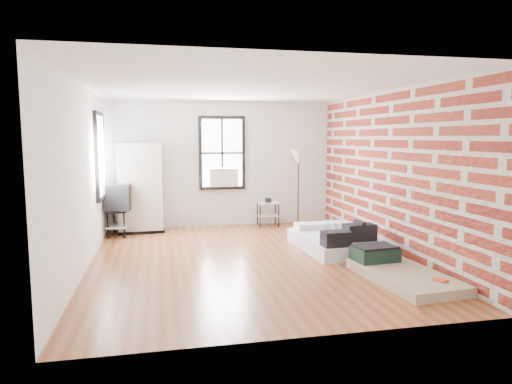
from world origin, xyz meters
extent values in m
plane|color=brown|center=(0.00, 0.00, 0.00)|extent=(6.00, 6.00, 0.00)
cube|color=silver|center=(0.00, 3.00, 1.40)|extent=(5.00, 0.01, 2.80)
cube|color=silver|center=(0.00, -3.00, 1.40)|extent=(5.00, 0.01, 2.80)
cube|color=silver|center=(-2.50, 0.00, 1.40)|extent=(0.01, 6.00, 2.80)
cube|color=maroon|center=(2.50, 0.00, 1.40)|extent=(0.02, 6.00, 2.80)
cube|color=white|center=(0.00, 0.00, 2.80)|extent=(5.00, 6.00, 0.01)
cube|color=white|center=(0.00, 2.95, 1.65)|extent=(0.90, 0.02, 1.50)
cube|color=black|center=(-0.48, 2.97, 1.65)|extent=(0.07, 0.08, 1.64)
cube|color=black|center=(0.48, 2.97, 1.65)|extent=(0.07, 0.08, 1.64)
cube|color=black|center=(0.00, 2.97, 2.44)|extent=(0.90, 0.08, 0.07)
cube|color=black|center=(0.00, 2.97, 0.86)|extent=(0.90, 0.08, 0.07)
cube|color=black|center=(0.00, 2.94, 1.65)|extent=(0.04, 0.02, 1.50)
cube|color=black|center=(0.00, 2.94, 1.65)|extent=(0.90, 0.02, 0.04)
cube|color=silver|center=(0.00, 2.83, 1.12)|extent=(0.62, 0.30, 0.40)
cube|color=white|center=(-2.45, 1.80, 1.65)|extent=(0.02, 0.90, 1.50)
cube|color=black|center=(-2.47, 1.32, 1.65)|extent=(0.08, 0.07, 1.64)
cube|color=black|center=(-2.47, 2.29, 1.65)|extent=(0.08, 0.07, 1.64)
cube|color=black|center=(-2.47, 1.80, 2.44)|extent=(0.08, 0.90, 0.07)
cube|color=black|center=(-2.47, 1.80, 0.86)|extent=(0.08, 0.90, 0.07)
cube|color=black|center=(-2.44, 1.80, 1.65)|extent=(0.02, 0.04, 1.50)
cube|color=black|center=(-2.44, 1.80, 1.65)|extent=(0.02, 0.90, 0.04)
cube|color=white|center=(1.75, 0.39, 0.12)|extent=(1.42, 1.87, 0.24)
cube|color=white|center=(1.43, 1.08, 0.29)|extent=(0.54, 0.36, 0.11)
cube|color=white|center=(2.00, 1.12, 0.29)|extent=(0.54, 0.36, 0.11)
cube|color=black|center=(1.96, -0.03, 0.38)|extent=(0.54, 0.33, 0.28)
cylinder|color=black|center=(1.96, -0.03, 0.54)|extent=(0.09, 0.34, 0.08)
cube|color=black|center=(1.41, -0.34, 0.36)|extent=(0.47, 0.31, 0.25)
cylinder|color=#9FB5CD|center=(1.66, 0.34, 0.34)|extent=(0.07, 0.07, 0.21)
cylinder|color=#175DA3|center=(1.66, 0.34, 0.46)|extent=(0.03, 0.03, 0.03)
cube|color=tan|center=(1.95, -1.56, 0.07)|extent=(1.06, 1.80, 0.14)
cube|color=black|center=(1.80, -0.93, 0.24)|extent=(0.67, 0.51, 0.20)
cube|color=black|center=(1.80, -0.93, 0.35)|extent=(0.63, 0.47, 0.04)
cube|color=#C03A1E|center=(2.18, -2.04, 0.15)|extent=(0.18, 0.21, 0.02)
cube|color=black|center=(-1.78, 2.65, 0.03)|extent=(0.97, 0.57, 0.06)
cube|color=beige|center=(-1.78, 2.65, 0.97)|extent=(0.92, 0.53, 1.82)
cylinder|color=black|center=(0.79, 2.56, 0.27)|extent=(0.02, 0.02, 0.53)
cylinder|color=black|center=(1.21, 2.55, 0.27)|extent=(0.02, 0.02, 0.53)
cylinder|color=black|center=(0.79, 2.89, 0.27)|extent=(0.02, 0.02, 0.53)
cylinder|color=black|center=(1.22, 2.88, 0.27)|extent=(0.02, 0.02, 0.53)
cube|color=silver|center=(1.00, 2.72, 0.53)|extent=(0.49, 0.40, 0.02)
cube|color=silver|center=(1.00, 2.72, 0.24)|extent=(0.47, 0.38, 0.02)
cube|color=black|center=(1.00, 2.72, 0.59)|extent=(0.12, 0.18, 0.10)
cylinder|color=#312010|center=(1.62, 2.42, 0.01)|extent=(0.25, 0.25, 0.03)
cylinder|color=#312010|center=(1.62, 2.42, 0.77)|extent=(0.03, 0.03, 1.50)
cone|color=tan|center=(1.62, 2.42, 1.57)|extent=(0.37, 0.37, 0.33)
cylinder|color=black|center=(-2.41, 2.10, 0.26)|extent=(0.03, 0.03, 0.53)
cylinder|color=black|center=(-2.09, 2.07, 0.26)|extent=(0.03, 0.03, 0.53)
cylinder|color=black|center=(-2.35, 2.73, 0.26)|extent=(0.03, 0.03, 0.53)
cylinder|color=black|center=(-2.03, 2.70, 0.26)|extent=(0.03, 0.03, 0.53)
cube|color=black|center=(-2.22, 2.40, 0.53)|extent=(0.49, 0.79, 0.03)
cube|color=silver|center=(-2.22, 2.40, 0.21)|extent=(0.47, 0.77, 0.02)
cube|color=black|center=(-2.22, 2.40, 0.81)|extent=(0.58, 0.66, 0.53)
cube|color=black|center=(-1.96, 2.38, 0.81)|extent=(0.07, 0.51, 0.42)
camera|label=1|loc=(-1.37, -7.18, 2.01)|focal=32.00mm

